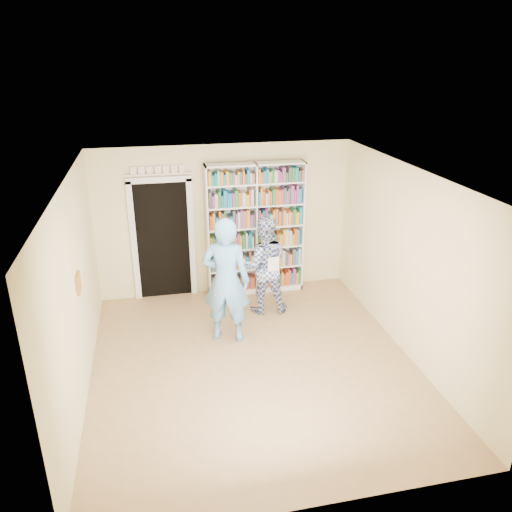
{
  "coord_description": "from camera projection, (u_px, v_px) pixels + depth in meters",
  "views": [
    {
      "loc": [
        -1.23,
        -5.88,
        4.1
      ],
      "look_at": [
        0.23,
        0.9,
        1.28
      ],
      "focal_mm": 35.0,
      "sensor_mm": 36.0,
      "label": 1
    }
  ],
  "objects": [
    {
      "name": "doorway",
      "position": [
        163.0,
        234.0,
        8.7
      ],
      "size": [
        1.1,
        0.08,
        2.43
      ],
      "color": "black",
      "rests_on": "floor"
    },
    {
      "name": "man_blue",
      "position": [
        226.0,
        281.0,
        7.39
      ],
      "size": [
        0.83,
        0.68,
        1.96
      ],
      "primitive_type": "imported",
      "rotation": [
        0.0,
        0.0,
        2.8
      ],
      "color": "#609CD6",
      "rests_on": "floor"
    },
    {
      "name": "ceiling",
      "position": [
        253.0,
        177.0,
        6.1
      ],
      "size": [
        5.0,
        5.0,
        0.0
      ],
      "primitive_type": "plane",
      "rotation": [
        3.14,
        0.0,
        0.0
      ],
      "color": "white",
      "rests_on": "wall_back"
    },
    {
      "name": "floor",
      "position": [
        254.0,
        364.0,
        7.11
      ],
      "size": [
        5.0,
        5.0,
        0.0
      ],
      "primitive_type": "plane",
      "color": "#9D704C",
      "rests_on": "ground"
    },
    {
      "name": "man_plaid",
      "position": [
        264.0,
        265.0,
        8.29
      ],
      "size": [
        0.88,
        0.73,
        1.68
      ],
      "primitive_type": "imported",
      "rotation": [
        0.0,
        0.0,
        3.02
      ],
      "color": "navy",
      "rests_on": "floor"
    },
    {
      "name": "wall_back",
      "position": [
        225.0,
        220.0,
        8.87
      ],
      "size": [
        4.5,
        0.0,
        4.5
      ],
      "primitive_type": "plane",
      "rotation": [
        1.57,
        0.0,
        0.0
      ],
      "color": "beige",
      "rests_on": "floor"
    },
    {
      "name": "wall_right",
      "position": [
        409.0,
        264.0,
        7.04
      ],
      "size": [
        0.0,
        5.0,
        5.0
      ],
      "primitive_type": "plane",
      "rotation": [
        1.57,
        0.0,
        -1.57
      ],
      "color": "beige",
      "rests_on": "floor"
    },
    {
      "name": "wall_left",
      "position": [
        76.0,
        294.0,
        6.16
      ],
      "size": [
        0.0,
        5.0,
        5.0
      ],
      "primitive_type": "plane",
      "rotation": [
        1.57,
        0.0,
        1.57
      ],
      "color": "beige",
      "rests_on": "floor"
    },
    {
      "name": "paper_sheet",
      "position": [
        273.0,
        265.0,
        8.03
      ],
      "size": [
        0.2,
        0.04,
        0.28
      ],
      "primitive_type": "cube",
      "rotation": [
        0.0,
        0.0,
        0.16
      ],
      "color": "white",
      "rests_on": "man_plaid"
    },
    {
      "name": "wall_art",
      "position": [
        79.0,
        283.0,
        6.33
      ],
      "size": [
        0.03,
        0.25,
        0.25
      ],
      "primitive_type": "cube",
      "color": "brown",
      "rests_on": "wall_left"
    },
    {
      "name": "bookshelf",
      "position": [
        255.0,
        229.0,
        8.88
      ],
      "size": [
        1.74,
        0.33,
        2.39
      ],
      "rotation": [
        0.0,
        0.0,
        -0.17
      ],
      "color": "white",
      "rests_on": "floor"
    }
  ]
}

